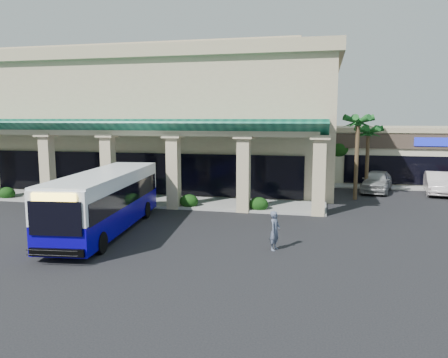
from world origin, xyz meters
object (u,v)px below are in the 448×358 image
(transit_bus, at_px, (106,202))
(car_silver, at_px, (377,181))
(car_white, at_px, (438,183))
(pedestrian, at_px, (275,231))

(transit_bus, xyz_separation_m, car_silver, (14.79, 15.65, -0.66))
(car_white, bearing_deg, transit_bus, -133.20)
(pedestrian, height_order, car_silver, pedestrian)
(pedestrian, xyz_separation_m, car_silver, (6.10, 16.89, -0.01))
(car_silver, bearing_deg, car_white, 14.64)
(car_silver, bearing_deg, pedestrian, -96.55)
(pedestrian, bearing_deg, car_silver, -2.86)
(transit_bus, distance_m, pedestrian, 8.80)
(transit_bus, relative_size, pedestrian, 6.26)
(pedestrian, bearing_deg, car_white, -14.85)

